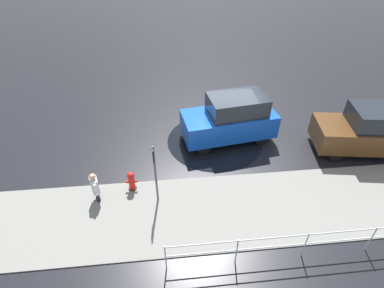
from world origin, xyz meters
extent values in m
plane|color=black|center=(0.00, 0.00, 0.00)|extent=(60.00, 60.00, 0.00)
cube|color=slate|center=(0.00, 4.20, 0.02)|extent=(24.00, 3.20, 0.04)
cube|color=blue|center=(0.05, 0.22, 0.79)|extent=(4.10, 2.24, 0.99)
cube|color=#1E232B|center=(-0.26, 0.18, 1.67)|extent=(2.53, 1.82, 0.77)
cylinder|color=black|center=(1.22, 1.11, 0.30)|extent=(0.63, 0.30, 0.60)
cylinder|color=black|center=(1.43, -0.30, 0.30)|extent=(0.63, 0.30, 0.60)
cylinder|color=black|center=(-1.33, 0.75, 0.30)|extent=(0.63, 0.30, 0.60)
cylinder|color=black|center=(-1.12, -0.67, 0.30)|extent=(0.63, 0.30, 0.60)
cube|color=#513319|center=(-5.50, 1.58, 0.77)|extent=(4.52, 2.38, 0.95)
cylinder|color=black|center=(-3.99, 2.09, 0.30)|extent=(0.63, 0.31, 0.60)
cylinder|color=black|center=(-4.21, 0.63, 0.30)|extent=(0.63, 0.31, 0.60)
cylinder|color=red|center=(4.05, 2.91, 0.31)|extent=(0.22, 0.22, 0.62)
sphere|color=red|center=(4.05, 2.91, 0.67)|extent=(0.26, 0.26, 0.26)
cylinder|color=red|center=(3.89, 2.91, 0.38)|extent=(0.10, 0.09, 0.09)
cylinder|color=red|center=(4.21, 2.91, 0.38)|extent=(0.10, 0.09, 0.09)
cylinder|color=#2D2D2D|center=(4.05, 2.91, 0.03)|extent=(0.31, 0.31, 0.06)
cube|color=silver|center=(5.20, 3.30, 0.73)|extent=(0.34, 0.42, 0.55)
sphere|color=tan|center=(5.20, 3.30, 1.11)|extent=(0.22, 0.22, 0.22)
cylinder|color=#1E1E2D|center=(5.23, 3.22, 0.23)|extent=(0.13, 0.13, 0.45)
cylinder|color=#1E1E2D|center=(5.18, 3.39, 0.23)|extent=(0.13, 0.13, 0.45)
cylinder|color=silver|center=(5.28, 3.08, 0.73)|extent=(0.09, 0.09, 0.50)
cylinder|color=silver|center=(5.13, 3.53, 0.73)|extent=(0.09, 0.09, 0.50)
cylinder|color=#B7BABF|center=(-2.96, 6.08, 0.53)|extent=(0.04, 0.04, 1.05)
cylinder|color=#B7BABF|center=(-0.99, 6.08, 0.53)|extent=(0.04, 0.04, 1.05)
cylinder|color=#B7BABF|center=(0.97, 6.08, 0.53)|extent=(0.04, 0.04, 1.05)
cylinder|color=#B7BABF|center=(2.94, 6.08, 0.53)|extent=(0.04, 0.04, 1.05)
cylinder|color=#B7BABF|center=(-0.99, 6.08, 1.00)|extent=(7.86, 0.04, 0.04)
cylinder|color=#B7BABF|center=(-0.99, 6.08, 0.58)|extent=(7.86, 0.04, 0.04)
cylinder|color=#4C4C51|center=(3.14, 3.55, 1.20)|extent=(0.07, 0.07, 2.40)
cube|color=black|center=(3.14, 3.55, 2.15)|extent=(0.04, 0.44, 0.44)
cylinder|color=black|center=(0.64, 0.32, 0.00)|extent=(4.13, 4.13, 0.01)
camera|label=1|loc=(2.68, 10.66, 7.94)|focal=28.00mm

